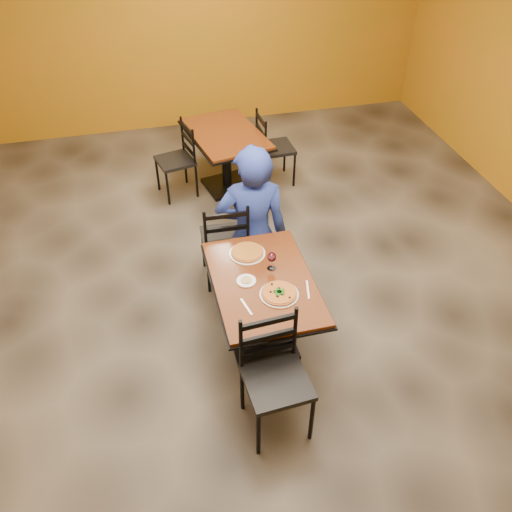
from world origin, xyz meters
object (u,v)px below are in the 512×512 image
object	(u,v)px
chair_main_far	(225,239)
chair_main_near	(277,382)
plate_far	(247,254)
pizza_main	(279,293)
table_main	(263,298)
chair_second_right	(276,148)
diner	(252,216)
pizza_far	(247,252)
chair_second_left	(175,161)
side_plate	(246,281)
wine_glass	(272,260)
table_second	(226,147)
plate_main	(279,295)

from	to	relation	value
chair_main_far	chair_main_near	bearing A→B (deg)	93.57
plate_far	pizza_main	bearing A→B (deg)	-76.98
table_main	pizza_main	xyz separation A→B (m)	(0.08, -0.19, 0.21)
chair_second_right	plate_far	xyz separation A→B (m)	(-0.88, -2.26, 0.29)
diner	pizza_far	xyz separation A→B (m)	(-0.17, -0.55, 0.03)
chair_second_left	side_plate	bearing A→B (deg)	-7.21
pizza_main	wine_glass	distance (m)	0.33
pizza_main	table_second	bearing A→B (deg)	87.31
chair_second_left	wine_glass	size ratio (longest dim) A/B	5.02
wine_glass	table_main	bearing A→B (deg)	-129.15
chair_main_far	chair_second_right	xyz separation A→B (m)	(0.97, 1.66, -0.02)
diner	plate_far	xyz separation A→B (m)	(-0.17, -0.55, 0.02)
plate_far	wine_glass	bearing A→B (deg)	-56.91
plate_far	side_plate	xyz separation A→B (m)	(-0.09, -0.34, 0.00)
chair_main_near	pizza_far	distance (m)	1.21
chair_second_right	wine_glass	size ratio (longest dim) A/B	5.15
table_second	pizza_main	world-z (taller)	pizza_main
table_main	table_second	world-z (taller)	same
wine_glass	plate_far	bearing A→B (deg)	123.09
chair_second_left	pizza_far	size ratio (longest dim) A/B	3.23
table_main	diner	size ratio (longest dim) A/B	0.83
table_main	chair_main_far	bearing A→B (deg)	98.20
chair_main_near	chair_main_far	bearing A→B (deg)	87.21
plate_main	pizza_far	bearing A→B (deg)	103.02
chair_second_right	plate_main	distance (m)	2.92
chair_main_far	side_plate	xyz separation A→B (m)	(0.00, -0.93, 0.27)
table_second	side_plate	size ratio (longest dim) A/B	8.22
chair_main_far	plate_main	xyz separation A→B (m)	(0.22, -1.15, 0.27)
plate_far	wine_glass	distance (m)	0.29
table_main	plate_far	bearing A→B (deg)	97.59
table_second	side_plate	world-z (taller)	side_plate
chair_main_far	wine_glass	xyz separation A→B (m)	(0.24, -0.83, 0.36)
pizza_main	side_plate	distance (m)	0.31
pizza_main	wine_glass	xyz separation A→B (m)	(0.02, 0.32, 0.07)
chair_main_near	pizza_main	size ratio (longest dim) A/B	3.54
table_second	plate_far	size ratio (longest dim) A/B	4.24
table_main	plate_main	distance (m)	0.29
chair_main_near	plate_far	size ratio (longest dim) A/B	3.24
table_second	chair_main_far	world-z (taller)	chair_main_far
table_second	plate_main	world-z (taller)	plate_main
pizza_far	plate_far	bearing A→B (deg)	116.57
table_main	plate_main	world-z (taller)	plate_main
table_main	side_plate	xyz separation A→B (m)	(-0.14, 0.03, 0.20)
table_main	pizza_far	distance (m)	0.42
chair_main_far	wine_glass	bearing A→B (deg)	108.79
table_main	chair_main_far	xyz separation A→B (m)	(-0.14, 0.96, -0.07)
table_second	chair_second_right	world-z (taller)	chair_second_right
chair_main_near	diner	size ratio (longest dim) A/B	0.68
chair_main_near	wine_glass	xyz separation A→B (m)	(0.21, 0.95, 0.34)
table_second	chair_main_near	distance (m)	3.45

